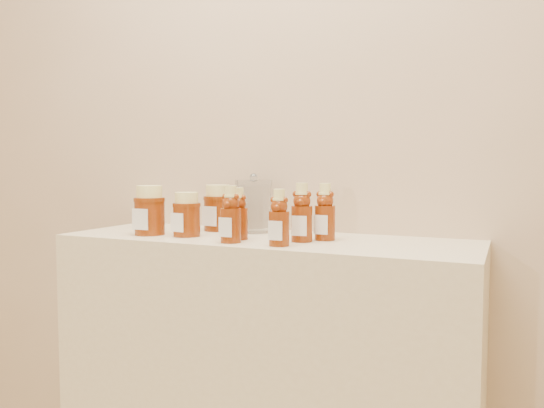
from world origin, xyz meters
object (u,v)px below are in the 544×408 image
at_px(glass_canister, 254,204).
at_px(honey_jar_left, 150,210).
at_px(display_table, 264,389).
at_px(bear_bottle_front_left, 231,211).
at_px(bear_bottle_back_left, 238,210).

bearing_deg(glass_canister, honey_jar_left, -144.63).
xyz_separation_m(display_table, bear_bottle_front_left, (-0.04, -0.13, 0.54)).
height_order(honey_jar_left, glass_canister, glass_canister).
distance_m(bear_bottle_front_left, honey_jar_left, 0.31).
xyz_separation_m(bear_bottle_back_left, glass_canister, (-0.04, 0.17, 0.01)).
distance_m(display_table, bear_bottle_front_left, 0.55).
bearing_deg(display_table, glass_canister, 129.39).
relative_size(display_table, glass_canister, 6.74).
xyz_separation_m(bear_bottle_front_left, glass_canister, (-0.05, 0.23, 0.00)).
distance_m(display_table, bear_bottle_back_left, 0.54).
bearing_deg(honey_jar_left, glass_canister, 35.17).
relative_size(display_table, bear_bottle_back_left, 7.28).
distance_m(bear_bottle_back_left, honey_jar_left, 0.29).
relative_size(bear_bottle_back_left, honey_jar_left, 1.11).
height_order(display_table, bear_bottle_back_left, bear_bottle_back_left).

